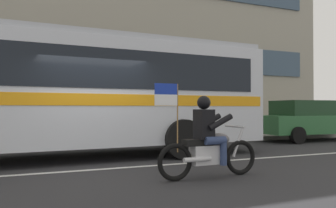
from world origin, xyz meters
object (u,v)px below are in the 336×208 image
(transit_bus, at_px, (52,87))
(fire_hydrant, at_px, (175,130))
(parked_sedan_curbside, at_px, (307,120))
(motorcycle_with_rider, at_px, (208,143))

(transit_bus, height_order, fire_hydrant, transit_bus)
(transit_bus, height_order, parked_sedan_curbside, transit_bus)
(fire_hydrant, bearing_deg, motorcycle_with_rider, -107.12)
(motorcycle_with_rider, relative_size, fire_hydrant, 2.93)
(motorcycle_with_rider, relative_size, parked_sedan_curbside, 0.51)
(transit_bus, xyz_separation_m, fire_hydrant, (4.49, 2.44, -1.36))
(transit_bus, distance_m, parked_sedan_curbside, 10.08)
(transit_bus, bearing_deg, parked_sedan_curbside, 7.95)
(transit_bus, bearing_deg, fire_hydrant, 28.56)
(parked_sedan_curbside, distance_m, fire_hydrant, 5.56)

